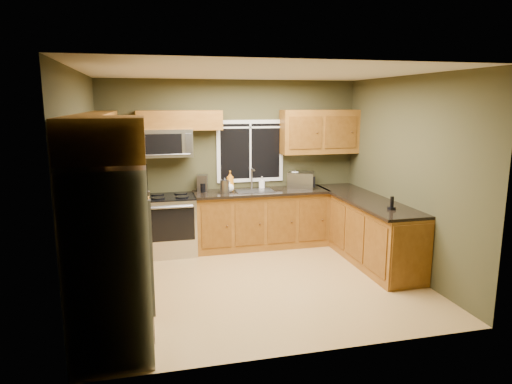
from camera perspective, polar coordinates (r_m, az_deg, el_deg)
name	(u,v)px	position (r m, az deg, el deg)	size (l,w,h in m)	color
floor	(259,282)	(6.16, 0.32, -11.20)	(4.20, 4.20, 0.00)	tan
ceiling	(259,72)	(5.71, 0.35, 14.74)	(4.20, 4.20, 0.00)	white
back_wall	(232,164)	(7.52, -2.98, 3.56)	(4.20, 4.20, 0.00)	#3C3B22
front_wall	(307,216)	(4.10, 6.43, -2.95)	(4.20, 4.20, 0.00)	#3C3B22
left_wall	(84,189)	(5.66, -20.76, 0.33)	(3.60, 3.60, 0.00)	#3C3B22
right_wall	(407,176)	(6.61, 18.32, 1.94)	(3.60, 3.60, 0.00)	#3C3B22
window	(250,151)	(7.54, -0.72, 5.14)	(1.12, 0.03, 1.02)	white
base_cabinets_left	(117,249)	(6.31, -16.96, -6.81)	(0.60, 2.65, 0.90)	brown
countertop_left	(117,214)	(6.18, -16.98, -2.65)	(0.65, 2.65, 0.04)	black
base_cabinets_back	(261,220)	(7.50, 0.64, -3.47)	(2.17, 0.60, 0.90)	brown
countertop_back	(262,192)	(7.37, 0.70, 0.02)	(2.17, 0.65, 0.04)	black
base_cabinets_peninsula	(365,230)	(7.11, 13.51, -4.61)	(0.60, 2.52, 0.90)	brown
countertop_peninsula	(365,199)	(6.99, 13.48, -0.90)	(0.65, 2.50, 0.04)	black
upper_cabinets_left	(99,142)	(6.05, -19.00, 5.97)	(0.33, 2.65, 0.72)	brown
upper_cabinets_back_left	(179,120)	(7.19, -9.54, 8.83)	(1.30, 0.33, 0.30)	brown
upper_cabinets_back_right	(320,132)	(7.72, 7.95, 7.46)	(1.30, 0.33, 0.72)	brown
upper_cabinet_over_fridge	(103,138)	(4.26, -18.62, 6.36)	(0.72, 0.90, 0.38)	brown
refrigerator	(111,261)	(4.48, -17.71, -8.17)	(0.74, 0.90, 1.80)	#B7B7BC
range	(171,225)	(7.25, -10.62, -4.02)	(0.76, 0.69, 0.94)	#B7B7BC
microwave	(167,143)	(7.17, -11.04, 6.04)	(0.76, 0.41, 0.42)	#B7B7BC
sink	(254,190)	(7.35, -0.21, 0.25)	(0.60, 0.42, 0.36)	slate
toaster_oven	(301,180)	(7.63, 5.64, 1.50)	(0.51, 0.47, 0.26)	#B7B7BC
coffee_maker	(203,184)	(7.33, -6.70, 1.03)	(0.20, 0.24, 0.26)	slate
kettle	(225,186)	(7.16, -3.94, 0.79)	(0.17, 0.17, 0.26)	#B7B7BC
paper_towel_roll	(295,180)	(7.63, 4.87, 1.55)	(0.15, 0.15, 0.30)	white
soap_bottle_a	(230,181)	(7.30, -3.25, 1.37)	(0.13, 0.13, 0.33)	orange
soap_bottle_b	(262,182)	(7.58, 0.75, 1.23)	(0.09, 0.09, 0.19)	white
soap_bottle_c	(230,186)	(7.28, -3.33, 0.76)	(0.14, 0.14, 0.18)	white
cordless_phone	(392,206)	(6.32, 16.60, -1.65)	(0.09, 0.09, 0.18)	black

